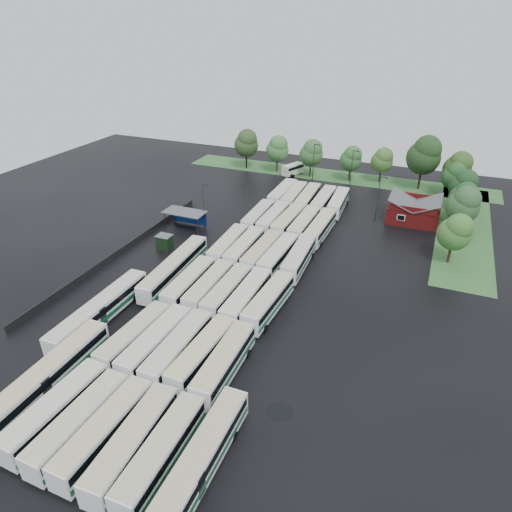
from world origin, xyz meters
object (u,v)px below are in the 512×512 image
at_px(brick_building, 413,212).
at_px(artic_bus_west_a, 44,380).
at_px(artic_bus_east, 194,472).
at_px(minibus, 293,169).

xyz_separation_m(brick_building, artic_bus_west_a, (-32.96, -65.77, 0.10)).
relative_size(brick_building, artic_bus_east, 0.54).
xyz_separation_m(artic_bus_west_a, artic_bus_east, (21.09, -3.59, -0.05)).
relative_size(brick_building, artic_bus_west_a, 0.53).
bearing_deg(minibus, artic_bus_west_a, -66.60).
height_order(brick_building, artic_bus_west_a, brick_building).
bearing_deg(brick_building, artic_bus_west_a, -116.61).
xyz_separation_m(artic_bus_east, minibus, (-20.47, 88.31, -0.40)).
height_order(brick_building, artic_bus_east, brick_building).
bearing_deg(artic_bus_west_a, minibus, 88.55).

